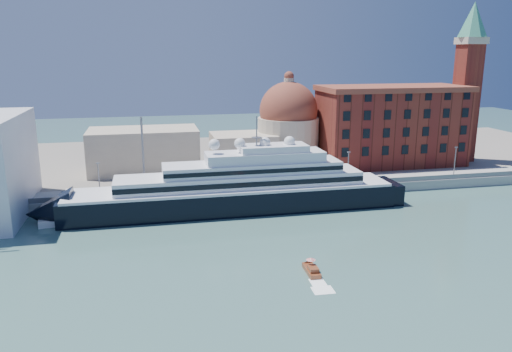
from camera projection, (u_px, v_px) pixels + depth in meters
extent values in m
plane|color=#3A655F|center=(258.00, 248.00, 91.07)|extent=(400.00, 400.00, 0.00)
cube|color=gray|center=(228.00, 192.00, 122.99)|extent=(180.00, 10.00, 2.50)
cube|color=slate|center=(208.00, 159.00, 161.92)|extent=(260.00, 72.00, 2.00)
cube|color=slate|center=(231.00, 189.00, 118.28)|extent=(180.00, 0.10, 1.20)
cube|color=black|center=(232.00, 202.00, 112.17)|extent=(73.67, 11.33, 6.14)
cone|color=black|center=(49.00, 213.00, 104.17)|extent=(9.44, 11.33, 11.33)
cube|color=black|center=(383.00, 193.00, 119.84)|extent=(5.67, 10.39, 5.67)
cube|color=white|center=(232.00, 188.00, 111.37)|extent=(71.78, 11.52, 0.57)
cube|color=white|center=(240.00, 180.00, 111.35)|extent=(54.78, 9.44, 2.83)
cube|color=black|center=(244.00, 185.00, 106.88)|extent=(54.78, 0.15, 1.13)
cube|color=white|center=(252.00, 168.00, 111.30)|extent=(39.67, 8.50, 2.46)
cube|color=white|center=(265.00, 157.00, 111.31)|extent=(26.44, 7.56, 2.27)
cube|color=white|center=(273.00, 148.00, 111.24)|extent=(15.11, 6.61, 1.51)
cylinder|color=slate|center=(257.00, 131.00, 109.50)|extent=(0.28, 0.28, 6.61)
sphere|color=white|center=(214.00, 144.00, 108.19)|extent=(2.46, 2.46, 2.46)
sphere|color=white|center=(240.00, 144.00, 109.36)|extent=(2.46, 2.46, 2.46)
sphere|color=white|center=(265.00, 143.00, 110.53)|extent=(2.46, 2.46, 2.46)
sphere|color=white|center=(290.00, 142.00, 111.70)|extent=(2.46, 2.46, 2.46)
cube|color=white|center=(66.00, 221.00, 104.01)|extent=(10.90, 5.14, 1.40)
cube|color=white|center=(74.00, 215.00, 104.35)|extent=(3.80, 2.72, 1.05)
cube|color=maroon|center=(311.00, 271.00, 80.88)|extent=(2.00, 5.43, 0.89)
cube|color=maroon|center=(313.00, 269.00, 79.84)|extent=(1.52, 2.29, 0.71)
cylinder|color=slate|center=(311.00, 263.00, 81.03)|extent=(0.05, 0.05, 1.43)
cone|color=red|center=(311.00, 259.00, 80.84)|extent=(1.61, 1.61, 0.36)
cube|color=maroon|center=(391.00, 128.00, 147.96)|extent=(42.00, 18.00, 22.00)
cube|color=brown|center=(394.00, 88.00, 145.18)|extent=(43.00, 19.00, 1.50)
cube|color=maroon|center=(465.00, 104.00, 151.35)|extent=(6.00, 6.00, 35.00)
cube|color=beige|center=(471.00, 41.00, 146.87)|extent=(7.00, 7.00, 2.00)
cone|color=#418F71|center=(474.00, 19.00, 145.41)|extent=(8.40, 8.40, 10.00)
cylinder|color=beige|center=(288.00, 141.00, 148.41)|extent=(18.00, 18.00, 14.00)
sphere|color=brown|center=(288.00, 111.00, 146.23)|extent=(17.00, 17.00, 17.00)
cylinder|color=beige|center=(289.00, 83.00, 144.29)|extent=(3.00, 3.00, 3.00)
cube|color=beige|center=(243.00, 151.00, 144.11)|extent=(18.00, 14.00, 10.00)
cube|color=beige|center=(144.00, 150.00, 139.97)|extent=(30.00, 16.00, 12.00)
cylinder|color=slate|center=(99.00, 181.00, 112.67)|extent=(0.24, 0.24, 8.00)
cube|color=slate|center=(98.00, 163.00, 111.68)|extent=(0.80, 0.30, 0.25)
cylinder|color=slate|center=(230.00, 174.00, 118.88)|extent=(0.24, 0.24, 8.00)
cube|color=slate|center=(230.00, 157.00, 117.88)|extent=(0.80, 0.30, 0.25)
cylinder|color=slate|center=(348.00, 168.00, 125.08)|extent=(0.24, 0.24, 8.00)
cube|color=slate|center=(349.00, 152.00, 124.09)|extent=(0.80, 0.30, 0.25)
cylinder|color=slate|center=(455.00, 163.00, 131.29)|extent=(0.24, 0.24, 8.00)
cube|color=slate|center=(456.00, 147.00, 130.30)|extent=(0.80, 0.30, 0.25)
cylinder|color=slate|center=(143.00, 156.00, 115.42)|extent=(0.50, 0.50, 18.00)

